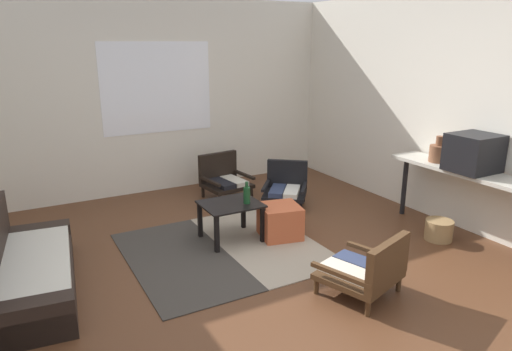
{
  "coord_description": "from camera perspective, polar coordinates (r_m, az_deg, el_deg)",
  "views": [
    {
      "loc": [
        -1.93,
        -3.36,
        2.1
      ],
      "look_at": [
        0.28,
        0.65,
        0.77
      ],
      "focal_mm": 32.3,
      "sensor_mm": 36.0,
      "label": 1
    }
  ],
  "objects": [
    {
      "name": "armchair_striped_foreground",
      "position": [
        4.09,
        13.6,
        -11.22
      ],
      "size": [
        0.76,
        0.75,
        0.56
      ],
      "color": "#472D19",
      "rests_on": "ground"
    },
    {
      "name": "console_shelf",
      "position": [
        5.49,
        23.94,
        0.0
      ],
      "size": [
        0.41,
        1.65,
        0.78
      ],
      "color": "beige",
      "rests_on": "ground"
    },
    {
      "name": "coffee_table",
      "position": [
        5.01,
        -3.15,
        -4.34
      ],
      "size": [
        0.62,
        0.53,
        0.43
      ],
      "color": "black",
      "rests_on": "ground"
    },
    {
      "name": "glass_bottle",
      "position": [
        4.94,
        -1.15,
        -2.38
      ],
      "size": [
        0.07,
        0.07,
        0.24
      ],
      "color": "#194723",
      "rests_on": "coffee_table"
    },
    {
      "name": "ottoman_orange",
      "position": [
        5.14,
        2.99,
        -5.71
      ],
      "size": [
        0.51,
        0.51,
        0.37
      ],
      "primitive_type": "cube",
      "rotation": [
        0.0,
        0.0,
        -0.22
      ],
      "color": "#BC5633",
      "rests_on": "ground"
    },
    {
      "name": "far_wall_with_window",
      "position": [
        6.75,
        -12.22,
        9.48
      ],
      "size": [
        5.6,
        0.13,
        2.7
      ],
      "color": "silver",
      "rests_on": "ground"
    },
    {
      "name": "armchair_corner",
      "position": [
        6.14,
        3.69,
        -1.32
      ],
      "size": [
        0.76,
        0.76,
        0.57
      ],
      "color": "black",
      "rests_on": "ground"
    },
    {
      "name": "area_rug",
      "position": [
        4.91,
        -4.07,
        -9.12
      ],
      "size": [
        1.92,
        1.9,
        0.01
      ],
      "color": "#38332D",
      "rests_on": "ground"
    },
    {
      "name": "crt_television",
      "position": [
        5.35,
        25.33,
        2.56
      ],
      "size": [
        0.47,
        0.43,
        0.4
      ],
      "color": "black",
      "rests_on": "console_shelf"
    },
    {
      "name": "clay_vase",
      "position": [
        5.63,
        21.67,
        2.66
      ],
      "size": [
        0.21,
        0.21,
        0.3
      ],
      "color": "brown",
      "rests_on": "console_shelf"
    },
    {
      "name": "armchair_by_window",
      "position": [
        6.45,
        -4.01,
        -0.27
      ],
      "size": [
        0.66,
        0.6,
        0.6
      ],
      "color": "black",
      "rests_on": "ground"
    },
    {
      "name": "side_wall_right",
      "position": [
        5.92,
        22.58,
        7.7
      ],
      "size": [
        0.12,
        6.6,
        2.7
      ],
      "primitive_type": "cube",
      "color": "silver",
      "rests_on": "ground"
    },
    {
      "name": "couch",
      "position": [
        4.49,
        -26.99,
        -10.5
      ],
      "size": [
        0.88,
        1.78,
        0.7
      ],
      "color": "black",
      "rests_on": "ground"
    },
    {
      "name": "ground_plane",
      "position": [
        4.41,
        0.89,
        -12.24
      ],
      "size": [
        7.8,
        7.8,
        0.0
      ],
      "primitive_type": "plane",
      "color": "#56331E"
    },
    {
      "name": "wicker_basket",
      "position": [
        5.48,
        21.7,
        -6.29
      ],
      "size": [
        0.3,
        0.3,
        0.22
      ],
      "primitive_type": "cylinder",
      "color": "#9E7A4C",
      "rests_on": "ground"
    }
  ]
}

